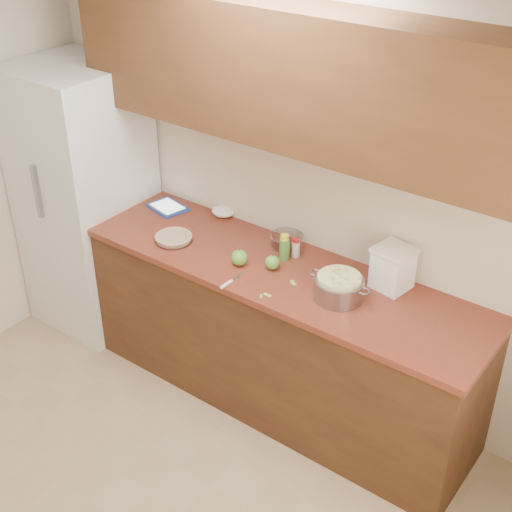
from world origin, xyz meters
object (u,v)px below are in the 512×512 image
Objects in this scene: colander at (339,287)px; pie at (174,238)px; tablet at (167,207)px; flour_canister at (393,268)px.

pie is at bearing -176.18° from colander.
colander is 1.41m from tablet.
tablet is (-1.57, -0.04, -0.11)m from flour_canister.
pie is at bearing -165.39° from flour_canister.
flour_canister is 1.57m from tablet.
pie is 0.65× the size of colander.
pie reaches higher than tablet.
flour_canister reaches higher than colander.
tablet is at bearing 171.43° from colander.
colander reaches higher than tablet.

